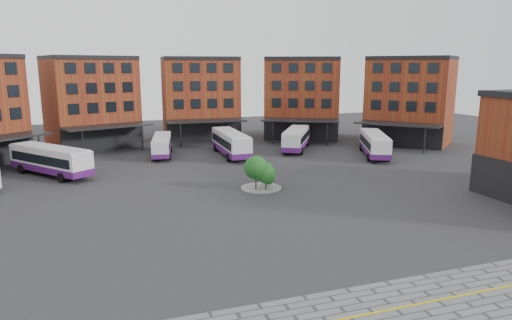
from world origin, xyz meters
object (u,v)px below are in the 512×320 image
object	(u,v)px
bus_b	(50,160)
bus_c	(162,145)
bus_d	(231,143)
bus_f	(374,144)
tree_island	(261,172)
bus_e	(296,138)

from	to	relation	value
bus_b	bus_c	distance (m)	16.51
bus_b	bus_d	xyz separation A→B (m)	(23.91, 4.90, 0.01)
bus_c	bus_d	xyz separation A→B (m)	(9.59, -3.31, 0.33)
bus_c	bus_f	xyz separation A→B (m)	(29.45, -10.35, 0.24)
bus_f	bus_c	bearing A→B (deg)	-175.15
bus_b	bus_f	xyz separation A→B (m)	(43.77, -2.14, -0.08)
bus_b	tree_island	bearing A→B (deg)	-71.13
bus_c	bus_f	world-z (taller)	bus_f
bus_d	bus_e	distance (m)	11.24
tree_island	bus_e	xyz separation A→B (m)	(13.17, 20.55, -0.09)
bus_d	bus_b	bearing A→B (deg)	-167.25
bus_b	bus_f	world-z (taller)	bus_b
bus_c	bus_e	distance (m)	20.83
bus_e	bus_f	xyz separation A→B (m)	(8.71, -8.44, -0.02)
bus_d	bus_f	xyz separation A→B (m)	(19.86, -7.04, -0.09)
bus_c	bus_d	world-z (taller)	bus_d
bus_c	bus_e	bearing A→B (deg)	4.79
tree_island	bus_f	bearing A→B (deg)	28.97
bus_c	bus_d	distance (m)	10.15
tree_island	bus_b	distance (m)	26.12
bus_b	bus_c	size ratio (longest dim) A/B	1.09
bus_d	bus_c	bearing A→B (deg)	162.14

